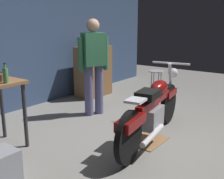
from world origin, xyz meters
name	(u,v)px	position (x,y,z in m)	size (l,w,h in m)	color
ground_plane	(151,144)	(0.00, 0.00, 0.00)	(12.00, 12.00, 0.00)	gray
back_wall	(19,26)	(0.00, 2.80, 1.55)	(8.00, 0.12, 3.10)	#384C70
motorcycle	(153,108)	(0.16, 0.07, 0.45)	(2.17, 0.70, 1.00)	black
person_standing	(94,63)	(0.50, 1.44, 0.93)	(0.53, 0.35, 1.67)	slate
shop_stool	(156,78)	(1.92, 0.97, 0.50)	(0.32, 0.32, 0.64)	#B2B2B7
wooden_dresser	(93,71)	(1.48, 2.30, 0.55)	(0.80, 0.47, 1.10)	brown
drip_tray	(148,141)	(0.04, 0.07, 0.01)	(0.56, 0.40, 0.01)	olive
mug_brown_stoneware	(1,78)	(-1.26, 1.44, 0.95)	(0.11, 0.08, 0.09)	brown
bottle	(6,75)	(-1.28, 1.30, 1.00)	(0.06, 0.06, 0.24)	#4C8C4C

